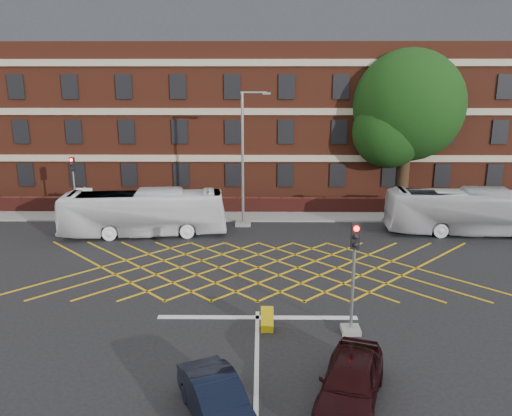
{
  "coord_description": "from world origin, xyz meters",
  "views": [
    {
      "loc": [
        0.13,
        -21.76,
        9.18
      ],
      "look_at": [
        -0.11,
        1.5,
        3.26
      ],
      "focal_mm": 35.0,
      "sensor_mm": 36.0,
      "label": 1
    }
  ],
  "objects_px": {
    "bus_right": "(470,212)",
    "utility_cabinet": "(267,319)",
    "bus_left": "(144,213)",
    "street_lamp": "(244,182)",
    "car_navy": "(217,401)",
    "traffic_light_far": "(75,194)",
    "direction_signs": "(85,199)",
    "car_maroon": "(351,381)",
    "deciduous_tree": "(407,113)",
    "traffic_light_near": "(353,289)"
  },
  "relations": [
    {
      "from": "bus_right",
      "to": "utility_cabinet",
      "type": "distance_m",
      "value": 17.84
    },
    {
      "from": "bus_left",
      "to": "street_lamp",
      "type": "height_order",
      "value": "street_lamp"
    },
    {
      "from": "bus_left",
      "to": "bus_right",
      "type": "bearing_deg",
      "value": -94.56
    },
    {
      "from": "bus_left",
      "to": "car_navy",
      "type": "height_order",
      "value": "bus_left"
    },
    {
      "from": "traffic_light_far",
      "to": "bus_right",
      "type": "bearing_deg",
      "value": -6.92
    },
    {
      "from": "bus_right",
      "to": "direction_signs",
      "type": "height_order",
      "value": "bus_right"
    },
    {
      "from": "bus_left",
      "to": "car_maroon",
      "type": "distance_m",
      "value": 19.2
    },
    {
      "from": "car_maroon",
      "to": "deciduous_tree",
      "type": "xyz_separation_m",
      "value": [
        8.18,
        24.77,
        6.18
      ]
    },
    {
      "from": "car_navy",
      "to": "traffic_light_far",
      "type": "bearing_deg",
      "value": 94.51
    },
    {
      "from": "street_lamp",
      "to": "bus_left",
      "type": "bearing_deg",
      "value": -160.29
    },
    {
      "from": "direction_signs",
      "to": "utility_cabinet",
      "type": "bearing_deg",
      "value": -52.31
    },
    {
      "from": "direction_signs",
      "to": "utility_cabinet",
      "type": "distance_m",
      "value": 20.18
    },
    {
      "from": "direction_signs",
      "to": "bus_right",
      "type": "bearing_deg",
      "value": -7.72
    },
    {
      "from": "bus_left",
      "to": "car_maroon",
      "type": "height_order",
      "value": "bus_left"
    },
    {
      "from": "deciduous_tree",
      "to": "traffic_light_near",
      "type": "xyz_separation_m",
      "value": [
        -7.42,
        -20.53,
        -5.13
      ]
    },
    {
      "from": "car_navy",
      "to": "street_lamp",
      "type": "height_order",
      "value": "street_lamp"
    },
    {
      "from": "bus_right",
      "to": "traffic_light_far",
      "type": "bearing_deg",
      "value": 86.88
    },
    {
      "from": "car_navy",
      "to": "deciduous_tree",
      "type": "bearing_deg",
      "value": 40.72
    },
    {
      "from": "bus_left",
      "to": "car_maroon",
      "type": "relative_size",
      "value": 2.4
    },
    {
      "from": "traffic_light_near",
      "to": "car_navy",
      "type": "bearing_deg",
      "value": -131.92
    },
    {
      "from": "bus_left",
      "to": "traffic_light_near",
      "type": "height_order",
      "value": "traffic_light_near"
    },
    {
      "from": "car_navy",
      "to": "deciduous_tree",
      "type": "distance_m",
      "value": 28.99
    },
    {
      "from": "traffic_light_near",
      "to": "bus_right",
      "type": "bearing_deg",
      "value": 53.24
    },
    {
      "from": "bus_left",
      "to": "deciduous_tree",
      "type": "relative_size",
      "value": 0.87
    },
    {
      "from": "traffic_light_near",
      "to": "car_maroon",
      "type": "bearing_deg",
      "value": -100.2
    },
    {
      "from": "car_maroon",
      "to": "utility_cabinet",
      "type": "relative_size",
      "value": 4.66
    },
    {
      "from": "car_navy",
      "to": "direction_signs",
      "type": "relative_size",
      "value": 1.72
    },
    {
      "from": "bus_right",
      "to": "car_maroon",
      "type": "relative_size",
      "value": 2.42
    },
    {
      "from": "bus_left",
      "to": "traffic_light_far",
      "type": "height_order",
      "value": "traffic_light_far"
    },
    {
      "from": "traffic_light_far",
      "to": "traffic_light_near",
      "type": "bearing_deg",
      "value": -44.59
    },
    {
      "from": "utility_cabinet",
      "to": "street_lamp",
      "type": "bearing_deg",
      "value": 95.37
    },
    {
      "from": "traffic_light_near",
      "to": "street_lamp",
      "type": "distance_m",
      "value": 15.17
    },
    {
      "from": "traffic_light_far",
      "to": "direction_signs",
      "type": "xyz_separation_m",
      "value": [
        0.55,
        0.29,
        -0.39
      ]
    },
    {
      "from": "street_lamp",
      "to": "utility_cabinet",
      "type": "relative_size",
      "value": 9.55
    },
    {
      "from": "bus_left",
      "to": "deciduous_tree",
      "type": "bearing_deg",
      "value": -71.08
    },
    {
      "from": "car_maroon",
      "to": "utility_cabinet",
      "type": "xyz_separation_m",
      "value": [
        -2.39,
        4.36,
        -0.26
      ]
    },
    {
      "from": "traffic_light_near",
      "to": "traffic_light_far",
      "type": "height_order",
      "value": "same"
    },
    {
      "from": "bus_left",
      "to": "street_lamp",
      "type": "xyz_separation_m",
      "value": [
        6.06,
        2.17,
        1.52
      ]
    },
    {
      "from": "bus_left",
      "to": "utility_cabinet",
      "type": "height_order",
      "value": "bus_left"
    },
    {
      "from": "bus_right",
      "to": "traffic_light_far",
      "type": "xyz_separation_m",
      "value": [
        -25.5,
        3.1,
        0.35
      ]
    },
    {
      "from": "traffic_light_far",
      "to": "street_lamp",
      "type": "bearing_deg",
      "value": -6.66
    },
    {
      "from": "car_maroon",
      "to": "deciduous_tree",
      "type": "distance_m",
      "value": 26.81
    },
    {
      "from": "street_lamp",
      "to": "direction_signs",
      "type": "bearing_deg",
      "value": 171.54
    },
    {
      "from": "deciduous_tree",
      "to": "direction_signs",
      "type": "height_order",
      "value": "deciduous_tree"
    },
    {
      "from": "street_lamp",
      "to": "utility_cabinet",
      "type": "distance_m",
      "value": 14.59
    },
    {
      "from": "bus_left",
      "to": "bus_right",
      "type": "height_order",
      "value": "bus_right"
    },
    {
      "from": "direction_signs",
      "to": "traffic_light_far",
      "type": "bearing_deg",
      "value": -152.23
    },
    {
      "from": "street_lamp",
      "to": "direction_signs",
      "type": "relative_size",
      "value": 3.9
    },
    {
      "from": "utility_cabinet",
      "to": "bus_right",
      "type": "bearing_deg",
      "value": 44.86
    },
    {
      "from": "bus_left",
      "to": "deciduous_tree",
      "type": "height_order",
      "value": "deciduous_tree"
    }
  ]
}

